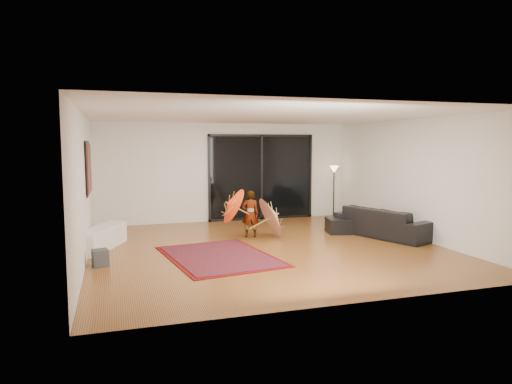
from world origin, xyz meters
name	(u,v)px	position (x,y,z in m)	size (l,w,h in m)	color
floor	(267,247)	(0.00, 0.00, 0.00)	(7.00, 7.00, 0.00)	#9E5B2B
ceiling	(267,115)	(0.00, 0.00, 2.70)	(7.00, 7.00, 0.00)	white
wall_back	(227,172)	(0.00, 3.50, 1.35)	(7.00, 7.00, 0.00)	silver
wall_front	(353,204)	(0.00, -3.50, 1.35)	(7.00, 7.00, 0.00)	silver
wall_left	(84,187)	(-3.50, 0.00, 1.35)	(7.00, 7.00, 0.00)	silver
wall_right	(413,179)	(3.50, 0.00, 1.35)	(7.00, 7.00, 0.00)	silver
sliding_door	(261,177)	(1.00, 3.47, 1.20)	(3.06, 0.07, 2.40)	black
painting	(89,168)	(-3.46, 1.00, 1.65)	(0.04, 1.28, 1.08)	black
media_console	(102,238)	(-3.25, 0.89, 0.22)	(0.40, 1.62, 0.45)	white
speaker	(100,258)	(-3.25, -0.50, 0.15)	(0.26, 0.26, 0.29)	#424244
persian_rug	(219,256)	(-1.12, -0.47, 0.01)	(2.20, 2.81, 0.02)	#570707
sofa	(384,222)	(2.95, 0.28, 0.34)	(2.30, 0.90, 0.67)	black
ottoman	(340,226)	(2.18, 0.96, 0.18)	(0.62, 0.62, 0.35)	black
floor_lamp	(334,177)	(3.10, 3.12, 1.19)	(0.26, 0.26, 1.51)	black
child	(250,214)	(-0.03, 1.12, 0.54)	(0.39, 0.26, 1.08)	#999999
parasol_orange	(227,207)	(-0.58, 1.07, 0.73)	(0.56, 0.86, 0.88)	#E8390C
parasol_white	(277,215)	(0.57, 0.97, 0.50)	(0.58, 0.99, 0.98)	white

